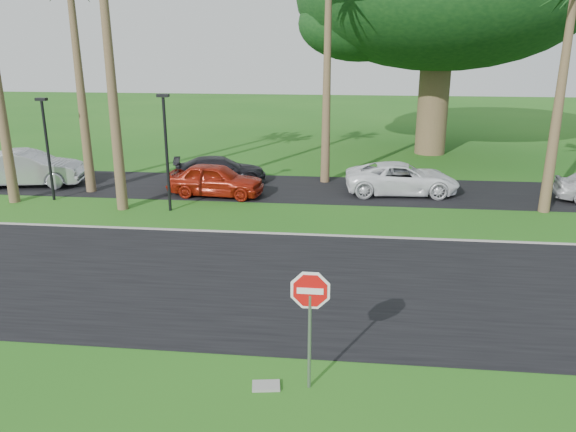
# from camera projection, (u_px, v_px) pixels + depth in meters

# --- Properties ---
(ground) EXTENTS (120.00, 120.00, 0.00)m
(ground) POSITION_uv_depth(u_px,v_px,m) (298.00, 315.00, 14.05)
(ground) COLOR #1E5916
(ground) RESTS_ON ground
(road) EXTENTS (120.00, 8.00, 0.02)m
(road) POSITION_uv_depth(u_px,v_px,m) (305.00, 282.00, 15.94)
(road) COLOR black
(road) RESTS_ON ground
(parking_strip) EXTENTS (120.00, 5.00, 0.02)m
(parking_strip) POSITION_uv_depth(u_px,v_px,m) (323.00, 189.00, 25.90)
(parking_strip) COLOR black
(parking_strip) RESTS_ON ground
(curb) EXTENTS (120.00, 0.12, 0.06)m
(curb) POSITION_uv_depth(u_px,v_px,m) (314.00, 235.00, 19.78)
(curb) COLOR gray
(curb) RESTS_ON ground
(stop_sign_near) EXTENTS (1.05, 0.07, 2.62)m
(stop_sign_near) POSITION_uv_depth(u_px,v_px,m) (310.00, 306.00, 10.62)
(stop_sign_near) COLOR gray
(stop_sign_near) RESTS_ON ground
(streetlight_left) EXTENTS (0.45, 0.25, 4.34)m
(streetlight_left) POSITION_uv_depth(u_px,v_px,m) (47.00, 142.00, 23.52)
(streetlight_left) COLOR black
(streetlight_left) RESTS_ON ground
(streetlight_right) EXTENTS (0.45, 0.25, 4.64)m
(streetlight_right) POSITION_uv_depth(u_px,v_px,m) (166.00, 146.00, 21.95)
(streetlight_right) COLOR black
(streetlight_right) RESTS_ON ground
(car_silver) EXTENTS (5.31, 2.72, 1.67)m
(car_silver) POSITION_uv_depth(u_px,v_px,m) (27.00, 169.00, 26.29)
(car_silver) COLOR #AAACB1
(car_silver) RESTS_ON ground
(car_red) EXTENTS (4.36, 2.09, 1.44)m
(car_red) POSITION_uv_depth(u_px,v_px,m) (216.00, 180.00, 24.66)
(car_red) COLOR maroon
(car_red) RESTS_ON ground
(car_dark) EXTENTS (4.67, 2.83, 1.26)m
(car_dark) POSITION_uv_depth(u_px,v_px,m) (220.00, 170.00, 26.89)
(car_dark) COLOR black
(car_dark) RESTS_ON ground
(car_minivan) EXTENTS (5.12, 2.60, 1.39)m
(car_minivan) POSITION_uv_depth(u_px,v_px,m) (402.00, 179.00, 24.98)
(car_minivan) COLOR white
(car_minivan) RESTS_ON ground
(utility_slab) EXTENTS (0.60, 0.43, 0.06)m
(utility_slab) POSITION_uv_depth(u_px,v_px,m) (266.00, 386.00, 11.13)
(utility_slab) COLOR gray
(utility_slab) RESTS_ON ground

